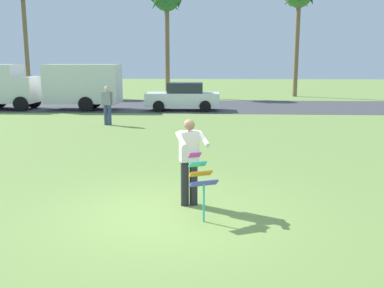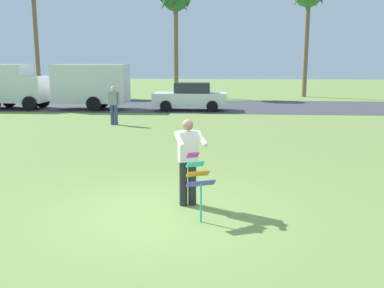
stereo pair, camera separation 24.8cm
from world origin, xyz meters
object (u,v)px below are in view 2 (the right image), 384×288
at_px(parked_car_white, 190,97).
at_px(palm_tree_right_near, 176,2).
at_px(kite_held, 198,176).
at_px(person_walker_near, 114,104).
at_px(person_kite_flyer, 188,159).
at_px(parked_truck_white_box, 78,85).

xyz_separation_m(parked_car_white, palm_tree_right_near, (-1.99, 9.82, 6.48)).
bearing_deg(kite_held, palm_tree_right_near, 97.64).
height_order(palm_tree_right_near, person_walker_near, palm_tree_right_near).
relative_size(kite_held, person_walker_near, 0.68).
bearing_deg(person_kite_flyer, palm_tree_right_near, 97.31).
relative_size(person_kite_flyer, parked_truck_white_box, 0.26).
height_order(person_kite_flyer, parked_car_white, person_kite_flyer).
bearing_deg(parked_truck_white_box, kite_held, -64.39).
bearing_deg(person_kite_flyer, kite_held, -71.09).
height_order(kite_held, parked_car_white, parked_car_white).
xyz_separation_m(person_kite_flyer, parked_truck_white_box, (-8.03, 16.56, 0.46)).
bearing_deg(parked_truck_white_box, palm_tree_right_near, 64.69).
bearing_deg(parked_truck_white_box, parked_car_white, 0.02).
distance_m(kite_held, parked_car_white, 17.36).
relative_size(palm_tree_right_near, person_walker_near, 5.02).
xyz_separation_m(kite_held, palm_tree_right_near, (-3.63, 27.11, 6.45)).
bearing_deg(kite_held, parked_car_white, 95.44).
bearing_deg(person_kite_flyer, person_walker_near, 112.07).
xyz_separation_m(parked_truck_white_box, palm_tree_right_near, (4.65, 9.83, 5.84)).
relative_size(parked_car_white, person_walker_near, 2.46).
relative_size(parked_truck_white_box, person_walker_near, 3.91).
relative_size(parked_truck_white_box, parked_car_white, 1.59).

